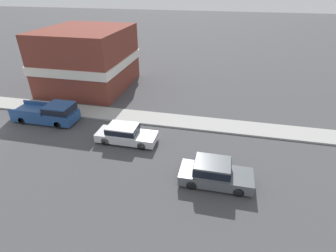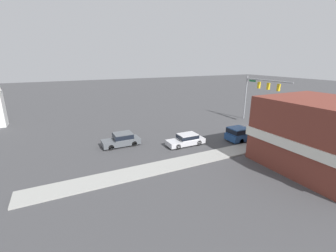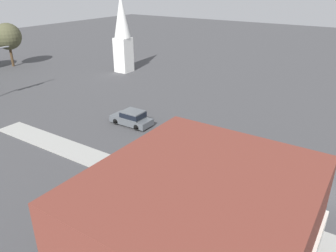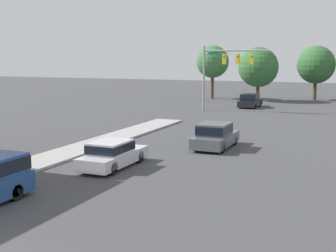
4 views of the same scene
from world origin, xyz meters
name	(u,v)px [view 2 (image 2 of 4)]	position (x,y,z in m)	size (l,w,h in m)	color
ground_plane	(251,129)	(0.00, 0.00, 0.00)	(200.00, 200.00, 0.00)	#424244
sidewalk_curb	(284,140)	(-5.70, 0.00, 0.07)	(2.40, 60.00, 0.14)	#9E9E99
near_signal_assembly	(260,89)	(2.36, -3.59, 5.60)	(8.65, 0.49, 7.53)	gray
car_lead	(186,139)	(-1.56, 12.41, 0.74)	(1.79, 4.72, 1.42)	black
car_oncoming	(122,139)	(1.79, 19.54, 0.82)	(1.93, 4.51, 1.60)	black
pickup_truck_parked	(244,133)	(-3.25, 4.73, 0.89)	(2.11, 5.71, 1.81)	black
construction_barrel	(299,127)	(-3.90, -5.63, 0.52)	(0.62, 0.62, 1.02)	orange
corner_brick_building	(323,136)	(-12.38, 4.03, 3.28)	(10.26, 9.12, 6.63)	brown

